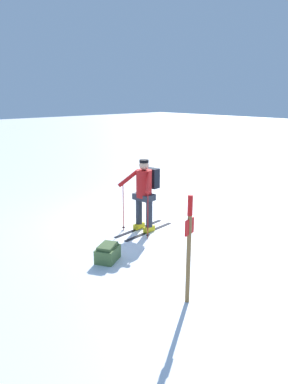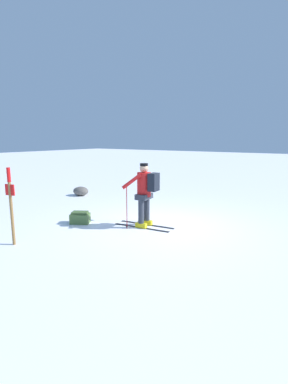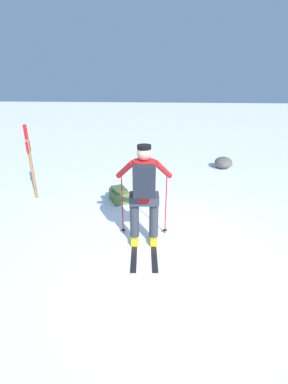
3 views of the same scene
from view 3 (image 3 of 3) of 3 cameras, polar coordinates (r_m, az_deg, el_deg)
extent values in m
plane|color=white|center=(4.18, 5.22, -14.04)|extent=(80.00, 80.00, 0.00)
cube|color=black|center=(4.49, -2.08, -11.01)|extent=(1.59, 0.27, 0.01)
cube|color=yellow|center=(4.46, -2.09, -10.31)|extent=(0.31, 0.14, 0.12)
cylinder|color=#2D333D|center=(4.25, -2.16, -5.72)|extent=(0.15, 0.15, 0.69)
cube|color=black|center=(4.49, 2.08, -11.01)|extent=(1.59, 0.27, 0.01)
cube|color=yellow|center=(4.46, 2.09, -10.31)|extent=(0.31, 0.14, 0.12)
cylinder|color=#2D333D|center=(4.25, 2.16, -5.72)|extent=(0.15, 0.15, 0.69)
cube|color=#2D333D|center=(4.09, 0.00, -1.47)|extent=(0.36, 0.50, 0.14)
cylinder|color=red|center=(3.98, 0.00, 2.66)|extent=(0.36, 0.36, 0.63)
sphere|color=tan|center=(3.85, 0.00, 8.60)|extent=(0.22, 0.22, 0.22)
cylinder|color=black|center=(3.83, 0.00, 9.99)|extent=(0.21, 0.21, 0.06)
cube|color=black|center=(3.69, 0.00, 2.39)|extent=(0.23, 0.34, 0.46)
cylinder|color=red|center=(4.49, -4.86, -2.78)|extent=(0.02, 0.02, 1.15)
cylinder|color=black|center=(4.73, -4.66, -8.42)|extent=(0.07, 0.07, 0.01)
cylinder|color=red|center=(4.13, -4.23, 5.01)|extent=(0.45, 0.41, 0.41)
cylinder|color=red|center=(4.49, 4.86, -2.78)|extent=(0.02, 0.02, 1.15)
cylinder|color=black|center=(4.73, 4.65, -8.42)|extent=(0.07, 0.07, 0.01)
cylinder|color=red|center=(4.13, 4.23, 5.01)|extent=(0.50, 0.33, 0.41)
cube|color=#4C6B38|center=(5.95, -5.51, -0.84)|extent=(0.61, 0.56, 0.27)
cube|color=#415B2F|center=(5.89, -5.57, 0.63)|extent=(0.51, 0.46, 0.06)
cylinder|color=olive|center=(6.40, -23.83, 5.87)|extent=(0.07, 0.07, 1.71)
cylinder|color=red|center=(6.26, -24.85, 12.02)|extent=(0.08, 0.08, 0.31)
cube|color=red|center=(6.32, -24.37, 9.14)|extent=(0.24, 0.08, 0.24)
ellipsoid|color=#5B5651|center=(8.76, 17.22, 6.26)|extent=(0.66, 0.56, 0.36)
camera|label=1|loc=(11.39, -31.64, 22.78)|focal=35.00mm
camera|label=2|loc=(6.79, -88.72, -0.73)|focal=28.00mm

